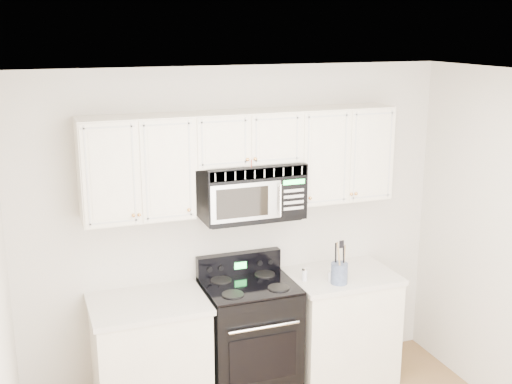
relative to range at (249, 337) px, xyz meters
name	(u,v)px	position (x,y,z in m)	size (l,w,h in m)	color
room	(335,318)	(0.00, -1.45, 0.82)	(3.51, 3.51, 2.61)	brown
base_cabinet_left	(151,361)	(-0.80, -0.02, -0.06)	(0.86, 0.65, 0.92)	beige
base_cabinet_right	(340,328)	(0.80, -0.02, -0.06)	(0.86, 0.65, 0.92)	beige
range	(249,337)	(0.00, 0.00, 0.00)	(0.70, 0.64, 1.11)	black
upper_cabinets	(243,155)	(0.00, 0.13, 1.45)	(2.44, 0.37, 0.75)	beige
microwave	(251,190)	(0.05, 0.10, 1.18)	(0.78, 0.44, 0.43)	black
utensil_crock	(339,273)	(0.68, -0.19, 0.53)	(0.13, 0.13, 0.35)	slate
shaker_salt	(305,274)	(0.45, -0.05, 0.49)	(0.05, 0.05, 0.11)	silver
shaker_pepper	(331,276)	(0.64, -0.14, 0.49)	(0.04, 0.04, 0.10)	silver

